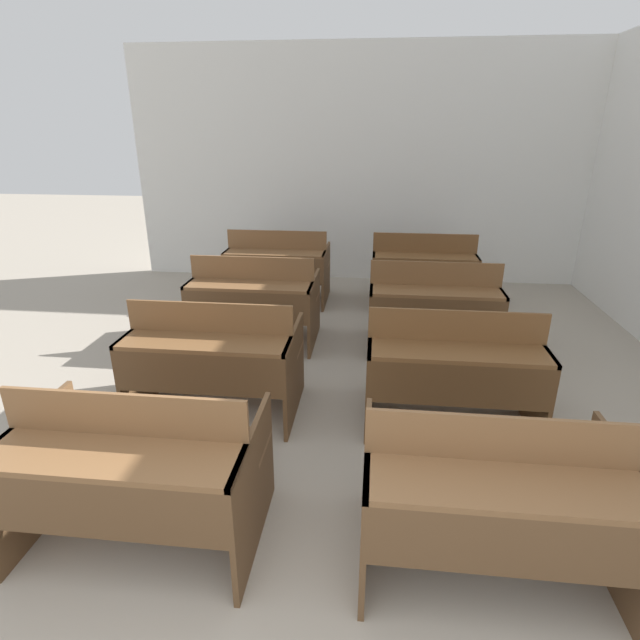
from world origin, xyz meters
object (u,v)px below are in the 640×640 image
object	(u,v)px
bench_second_left	(215,357)
bench_third_right	(433,306)
bench_front_right	(493,494)
bench_second_right	(452,366)
bench_back_left	(278,265)
bench_back_right	(423,269)
bench_front_left	(136,467)
bench_third_left	(254,299)

from	to	relation	value
bench_second_left	bench_third_right	size ratio (longest dim) A/B	1.00
bench_front_right	bench_second_right	size ratio (longest dim) A/B	1.00
bench_third_right	bench_back_left	size ratio (longest dim) A/B	1.00
bench_second_right	bench_back_right	size ratio (longest dim) A/B	1.00
bench_front_left	bench_third_left	size ratio (longest dim) A/B	1.00
bench_third_left	bench_second_right	bearing A→B (deg)	-36.65
bench_back_right	bench_second_right	bearing A→B (deg)	-89.97
bench_second_left	bench_second_right	distance (m)	1.71
bench_second_left	bench_back_left	size ratio (longest dim) A/B	1.00
bench_second_left	bench_third_left	bearing A→B (deg)	90.68
bench_front_right	bench_back_left	xyz separation A→B (m)	(-1.75, 3.88, 0.00)
bench_front_right	bench_third_right	bearing A→B (deg)	90.48
bench_second_right	bench_third_left	distance (m)	2.15
bench_third_right	bench_second_right	bearing A→B (deg)	-89.59
bench_second_left	bench_back_right	distance (m)	3.13
bench_second_left	bench_third_left	xyz separation A→B (m)	(-0.02, 1.32, 0.00)
bench_third_left	bench_third_right	distance (m)	1.72
bench_third_right	bench_back_left	distance (m)	2.15
bench_third_right	bench_front_right	bearing A→B (deg)	-89.52
bench_front_right	bench_back_right	size ratio (longest dim) A/B	1.00
bench_back_right	bench_front_left	bearing A→B (deg)	-113.70
bench_front_right	bench_back_left	bearing A→B (deg)	114.30
bench_second_right	bench_back_right	distance (m)	2.58
bench_second_right	bench_back_right	bearing A→B (deg)	90.03
bench_front_right	bench_second_right	distance (m)	1.31
bench_front_left	bench_third_right	distance (m)	3.11
bench_third_right	bench_front_left	bearing A→B (deg)	-123.21
bench_second_left	bench_third_right	world-z (taller)	same
bench_back_left	bench_third_right	bearing A→B (deg)	-36.42
bench_second_left	bench_front_right	bearing A→B (deg)	-36.58
bench_second_left	bench_third_right	distance (m)	2.16
bench_front_left	bench_front_right	bearing A→B (deg)	-0.12
bench_front_right	bench_third_left	bearing A→B (deg)	123.80
bench_front_left	bench_third_right	xyz separation A→B (m)	(1.70, 2.60, 0.00)
bench_second_left	bench_front_left	bearing A→B (deg)	-89.88
bench_second_right	bench_back_left	bearing A→B (deg)	124.15
bench_second_right	bench_front_right	bearing A→B (deg)	-89.46
bench_front_left	bench_front_right	world-z (taller)	same
bench_front_left	bench_third_right	bearing A→B (deg)	56.79
bench_front_right	bench_second_left	bearing A→B (deg)	143.42
bench_third_right	bench_third_left	bearing A→B (deg)	-179.94
bench_front_left	bench_second_left	xyz separation A→B (m)	(-0.00, 1.28, 0.00)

